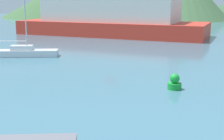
% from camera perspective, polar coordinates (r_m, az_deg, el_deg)
% --- Properties ---
extents(sailboat_inner, '(7.29, 3.58, 6.72)m').
position_cam_1_polar(sailboat_inner, '(32.84, -16.12, 3.16)').
color(sailboat_inner, silver).
rests_on(sailboat_inner, ground_plane).
extents(ferry_distant, '(31.61, 13.74, 7.89)m').
position_cam_1_polar(ferry_distant, '(51.18, -0.32, 9.49)').
color(ferry_distant, red).
rests_on(ferry_distant, ground_plane).
extents(buoy_marker, '(0.89, 0.89, 1.02)m').
position_cam_1_polar(buoy_marker, '(20.27, 11.37, -2.30)').
color(buoy_marker, green).
rests_on(buoy_marker, ground_plane).
extents(hill_west, '(40.85, 40.85, 10.83)m').
position_cam_1_polar(hill_west, '(112.65, -9.20, 12.36)').
color(hill_west, '#3D6038').
rests_on(hill_west, ground_plane).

